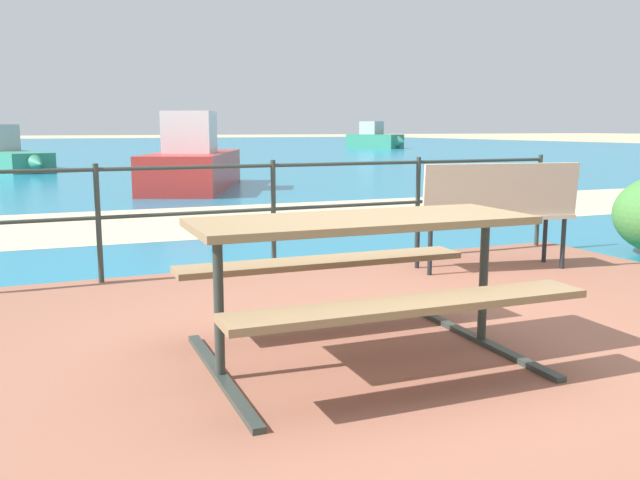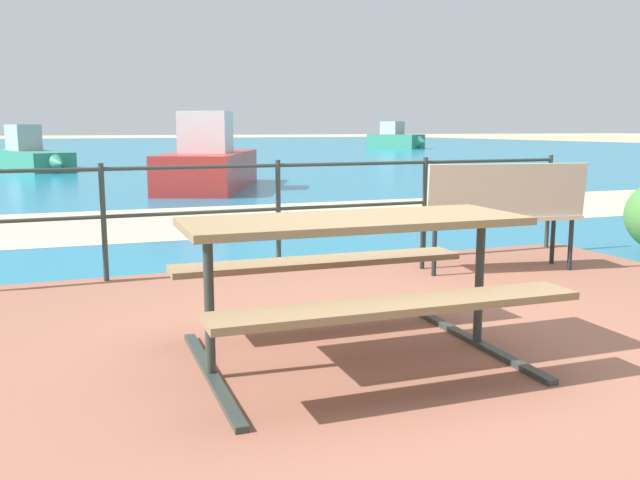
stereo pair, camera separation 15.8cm
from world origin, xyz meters
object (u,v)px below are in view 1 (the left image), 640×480
boat_mid (376,139)px  boat_far (194,165)px  picnic_table (362,254)px  park_bench (496,206)px  boat_near (6,156)px

boat_mid → boat_far: boat_mid is taller
boat_mid → picnic_table: bearing=-54.3°
boat_mid → park_bench: bearing=-52.6°
park_bench → boat_near: boat_near is taller
boat_far → boat_near: bearing=46.6°
picnic_table → park_bench: (2.13, 1.63, -0.01)m
boat_far → picnic_table: bearing=-165.3°
picnic_table → boat_far: boat_far is taller
picnic_table → boat_near: (-2.08, 20.15, -0.21)m
park_bench → boat_mid: 37.25m
picnic_table → boat_far: bearing=83.0°
park_bench → boat_mid: size_ratio=0.36×
boat_far → park_bench: bearing=-154.3°
boat_near → picnic_table: bearing=-11.8°
picnic_table → park_bench: 2.68m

